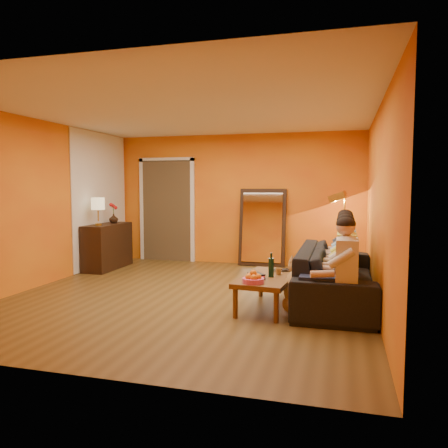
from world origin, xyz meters
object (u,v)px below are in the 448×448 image
(sofa, at_px, (336,275))
(vase, at_px, (114,218))
(sideboard, at_px, (108,246))
(person_mid_right, at_px, (346,256))
(laptop, at_px, (285,271))
(person_far_right, at_px, (346,251))
(wine_bottle, at_px, (271,265))
(tumbler, at_px, (279,271))
(mirror_frame, at_px, (262,227))
(table_lamp, at_px, (98,212))
(person_mid_left, at_px, (346,263))
(dog, at_px, (299,285))
(floor_lamp, at_px, (344,235))
(person_far_left, at_px, (347,271))
(coffee_table, at_px, (268,292))

(sofa, relative_size, vase, 14.06)
(sideboard, height_order, person_mid_right, person_mid_right)
(laptop, bearing_deg, person_far_right, 29.78)
(wine_bottle, relative_size, laptop, 0.96)
(tumbler, xyz_separation_m, vase, (-3.52, 2.02, 0.48))
(sofa, bearing_deg, mirror_frame, 31.21)
(laptop, bearing_deg, wine_bottle, -126.36)
(laptop, bearing_deg, person_mid_right, 4.26)
(wine_bottle, relative_size, tumbler, 3.38)
(vase, bearing_deg, mirror_frame, 16.57)
(table_lamp, distance_m, person_mid_left, 4.63)
(table_lamp, height_order, person_far_right, table_lamp)
(mirror_frame, height_order, table_lamp, mirror_frame)
(dog, height_order, person_mid_right, person_mid_right)
(sideboard, distance_m, floor_lamp, 4.37)
(sideboard, xyz_separation_m, person_far_left, (4.37, -2.31, 0.18))
(person_mid_right, height_order, wine_bottle, person_mid_right)
(person_mid_left, xyz_separation_m, vase, (-4.37, 2.01, 0.33))
(person_far_left, height_order, person_mid_left, same)
(person_mid_right, bearing_deg, dog, -124.87)
(mirror_frame, distance_m, person_far_left, 3.75)
(person_mid_right, bearing_deg, sideboard, 164.49)
(person_far_left, distance_m, person_mid_left, 0.55)
(dog, xyz_separation_m, person_far_right, (0.56, 1.35, 0.25))
(mirror_frame, relative_size, sofa, 0.60)
(table_lamp, distance_m, person_mid_right, 4.49)
(person_mid_left, relative_size, tumbler, 13.30)
(mirror_frame, bearing_deg, dog, -71.76)
(dog, distance_m, wine_bottle, 0.43)
(person_far_right, height_order, vase, person_far_right)
(table_lamp, relative_size, sofa, 0.20)
(mirror_frame, relative_size, coffee_table, 1.25)
(sideboard, height_order, tumbler, sideboard)
(wine_bottle, bearing_deg, vase, 147.61)
(floor_lamp, xyz_separation_m, person_far_right, (0.03, -1.11, -0.11))
(table_lamp, distance_m, coffee_table, 3.86)
(floor_lamp, height_order, tumbler, floor_lamp)
(person_far_left, height_order, wine_bottle, person_far_left)
(person_far_left, relative_size, person_mid_left, 1.00)
(wine_bottle, bearing_deg, mirror_frame, 102.39)
(table_lamp, height_order, dog, table_lamp)
(sofa, height_order, vase, vase)
(sideboard, height_order, table_lamp, table_lamp)
(sideboard, distance_m, person_far_left, 4.95)
(vase, bearing_deg, sofa, -20.24)
(person_far_right, bearing_deg, mirror_frame, 132.19)
(person_far_right, xyz_separation_m, tumbler, (-0.85, -1.11, -0.15))
(person_mid_right, bearing_deg, person_far_left, -90.00)
(floor_lamp, relative_size, dog, 2.02)
(mirror_frame, distance_m, tumbler, 2.96)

